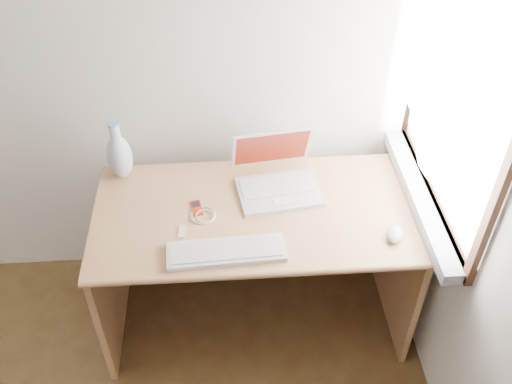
{
  "coord_description": "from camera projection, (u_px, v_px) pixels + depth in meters",
  "views": [
    {
      "loc": [
        0.84,
        -0.5,
        2.46
      ],
      "look_at": [
        0.97,
        1.35,
        0.81
      ],
      "focal_mm": 40.0,
      "sensor_mm": 36.0,
      "label": 1
    }
  ],
  "objects": [
    {
      "name": "mouse",
      "position": [
        395.0,
        234.0,
        2.36
      ],
      "size": [
        0.1,
        0.13,
        0.04
      ],
      "primitive_type": "ellipsoid",
      "rotation": [
        0.0,
        0.0,
        -0.39
      ],
      "color": "silver",
      "rests_on": "desk"
    },
    {
      "name": "cable_coil",
      "position": [
        203.0,
        215.0,
        2.46
      ],
      "size": [
        0.15,
        0.15,
        0.01
      ],
      "primitive_type": "torus",
      "rotation": [
        0.0,
        0.0,
        0.39
      ],
      "color": "white",
      "rests_on": "desk"
    },
    {
      "name": "laptop",
      "position": [
        278.0,
        177.0,
        2.57
      ],
      "size": [
        0.39,
        0.35,
        0.25
      ],
      "rotation": [
        0.0,
        0.0,
        0.13
      ],
      "color": "silver",
      "rests_on": "desk"
    },
    {
      "name": "window",
      "position": [
        451.0,
        101.0,
        2.18
      ],
      "size": [
        0.11,
        0.99,
        1.1
      ],
      "color": "white",
      "rests_on": "right_wall"
    },
    {
      "name": "back_wall",
      "position": [
        20.0,
        54.0,
        2.41
      ],
      "size": [
        3.5,
        0.04,
        2.6
      ],
      "primitive_type": "cube",
      "color": "white",
      "rests_on": "floor"
    },
    {
      "name": "vase",
      "position": [
        119.0,
        155.0,
        2.59
      ],
      "size": [
        0.12,
        0.12,
        0.3
      ],
      "color": "white",
      "rests_on": "desk"
    },
    {
      "name": "external_keyboard",
      "position": [
        226.0,
        251.0,
        2.29
      ],
      "size": [
        0.49,
        0.17,
        0.02
      ],
      "rotation": [
        0.0,
        0.0,
        0.05
      ],
      "color": "white",
      "rests_on": "desk"
    },
    {
      "name": "remote",
      "position": [
        182.0,
        232.0,
        2.39
      ],
      "size": [
        0.03,
        0.07,
        0.01
      ],
      "primitive_type": "cube",
      "rotation": [
        0.0,
        0.0,
        -0.05
      ],
      "color": "white",
      "rests_on": "desk"
    },
    {
      "name": "ipod",
      "position": [
        197.0,
        208.0,
        2.5
      ],
      "size": [
        0.06,
        0.1,
        0.01
      ],
      "rotation": [
        0.0,
        0.0,
        0.18
      ],
      "color": "red",
      "rests_on": "desk"
    },
    {
      "name": "desk",
      "position": [
        254.0,
        231.0,
        2.7
      ],
      "size": [
        1.42,
        0.71,
        0.75
      ],
      "color": "tan",
      "rests_on": "floor"
    }
  ]
}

